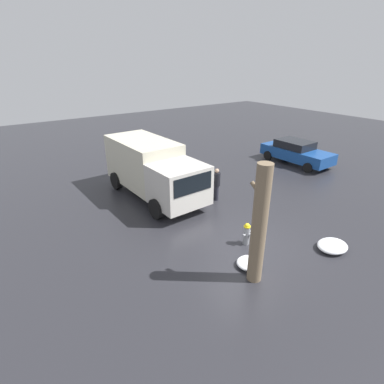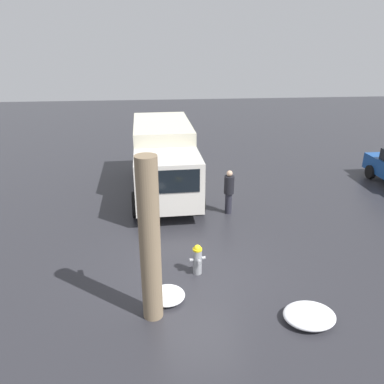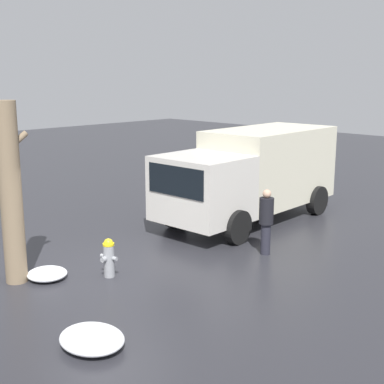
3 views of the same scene
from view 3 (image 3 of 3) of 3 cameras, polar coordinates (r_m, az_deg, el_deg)
The scene contains 7 objects.
ground_plane at distance 11.90m, azimuth -8.79°, elevation -8.89°, with size 60.00×60.00×0.00m, color #28282D.
fire_hydrant at distance 11.74m, azimuth -8.87°, elevation -6.89°, with size 0.35×0.45×0.86m.
tree_trunk at distance 11.55m, azimuth -18.76°, elevation -0.15°, with size 0.69×0.45×3.80m.
delivery_truck at distance 15.96m, azimuth 6.46°, elevation 2.15°, with size 6.33×2.70×2.69m.
pedestrian at distance 13.03m, azimuth 7.91°, elevation -2.88°, with size 0.35×0.35×1.62m.
snow_pile_by_hydrant at distance 12.01m, azimuth -15.19°, elevation -8.42°, with size 0.84×0.87×0.22m.
snow_pile_curbside at distance 9.05m, azimuth -10.63°, elevation -15.13°, with size 0.97×1.17×0.29m.
Camera 3 is at (-6.55, -8.95, 4.30)m, focal length 50.00 mm.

